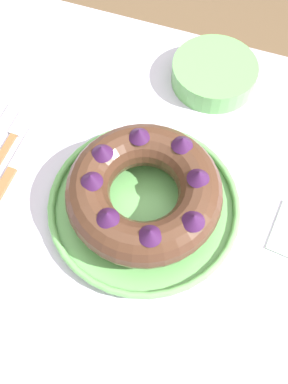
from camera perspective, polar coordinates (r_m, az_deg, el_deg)
The scene contains 7 objects.
ground_plane at distance 1.48m, azimuth 0.04°, elevation -16.54°, with size 8.00×8.00×0.00m, color brown.
dining_table at distance 0.84m, azimuth 0.07°, elevation -7.56°, with size 1.36×0.93×0.76m.
serving_dish at distance 0.75m, azimuth 0.00°, elevation -1.69°, with size 0.32×0.32×0.02m.
bundt_cake at distance 0.71m, azimuth 0.01°, elevation 0.06°, with size 0.25×0.25×0.09m.
fork at distance 0.86m, azimuth -17.01°, elevation 5.55°, with size 0.02×0.20×0.01m.
cake_knife at distance 0.83m, azimuth -16.43°, elevation 2.65°, with size 0.02×0.17×0.01m.
side_bowl at distance 0.91m, azimuth 8.89°, elevation 14.65°, with size 0.17×0.17×0.05m, color #6BB760.
Camera 1 is at (0.10, -0.27, 1.45)m, focal length 42.00 mm.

